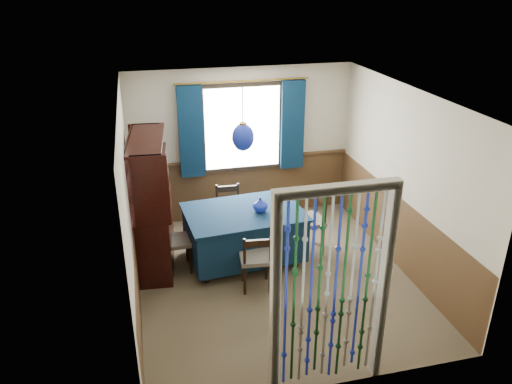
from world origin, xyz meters
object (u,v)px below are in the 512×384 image
object	(u,v)px
chair_near	(256,259)
vase_table	(260,205)
dining_table	(244,232)
vase_sideboard	(154,189)
pendant_lamp	(243,137)
chair_left	(175,241)
chair_right	(310,220)
bowl_shelf	(154,188)
chair_far	(229,211)
sideboard	(153,222)

from	to	relation	value
chair_near	vase_table	bearing A→B (deg)	77.73
dining_table	vase_sideboard	size ratio (longest dim) A/B	9.08
pendant_lamp	vase_sideboard	xyz separation A→B (m)	(-1.19, 0.53, -0.83)
vase_sideboard	chair_near	bearing A→B (deg)	-46.54
chair_left	vase_sideboard	world-z (taller)	vase_sideboard
vase_sideboard	chair_right	bearing A→B (deg)	-12.79
chair_right	bowl_shelf	world-z (taller)	bowl_shelf
chair_far	bowl_shelf	size ratio (longest dim) A/B	4.05
chair_far	sideboard	bearing A→B (deg)	24.74
chair_right	vase_table	bearing A→B (deg)	98.13
dining_table	chair_right	size ratio (longest dim) A/B	1.81
chair_near	vase_table	size ratio (longest dim) A/B	4.17
sideboard	vase_table	world-z (taller)	sideboard
dining_table	chair_left	bearing A→B (deg)	176.52
chair_left	chair_near	bearing A→B (deg)	52.10
bowl_shelf	vase_sideboard	world-z (taller)	bowl_shelf
chair_far	chair_right	size ratio (longest dim) A/B	0.89
chair_left	vase_table	size ratio (longest dim) A/B	4.15
chair_near	chair_far	distance (m)	1.46
chair_near	chair_left	bearing A→B (deg)	150.18
chair_near	chair_left	size ratio (longest dim) A/B	1.00
pendant_lamp	vase_table	xyz separation A→B (m)	(0.22, -0.06, -0.97)
chair_near	sideboard	bearing A→B (deg)	147.68
dining_table	pendant_lamp	bearing A→B (deg)	-85.13
dining_table	sideboard	xyz separation A→B (m)	(-1.25, 0.26, 0.18)
chair_right	pendant_lamp	bearing A→B (deg)	93.07
dining_table	vase_sideboard	bearing A→B (deg)	151.51
chair_far	sideboard	world-z (taller)	sideboard
dining_table	vase_table	distance (m)	0.49
dining_table	pendant_lamp	distance (m)	1.40
dining_table	chair_far	world-z (taller)	chair_far
dining_table	chair_left	xyz separation A→B (m)	(-0.98, -0.02, -0.01)
chair_near	chair_right	bearing A→B (deg)	43.63
chair_left	dining_table	bearing A→B (deg)	89.12
chair_left	pendant_lamp	distance (m)	1.72
chair_far	vase_sideboard	distance (m)	1.27
chair_left	pendant_lamp	xyz separation A→B (m)	(0.98, 0.02, 1.41)
vase_table	chair_right	bearing A→B (deg)	6.90
vase_table	bowl_shelf	xyz separation A→B (m)	(-1.41, -0.03, 0.41)
dining_table	bowl_shelf	size ratio (longest dim) A/B	8.28
chair_near	bowl_shelf	distance (m)	1.59
chair_right	sideboard	xyz separation A→B (m)	(-2.23, 0.23, 0.14)
chair_right	vase_table	size ratio (longest dim) A/B	4.75
chair_left	chair_right	world-z (taller)	chair_right
dining_table	chair_far	xyz separation A→B (m)	(-0.07, 0.73, -0.01)
chair_far	vase_sideboard	world-z (taller)	vase_sideboard
dining_table	sideboard	bearing A→B (deg)	163.56
chair_left	bowl_shelf	xyz separation A→B (m)	(-0.21, -0.07, 0.85)
chair_right	vase_sideboard	size ratio (longest dim) A/B	5.01
sideboard	vase_table	bearing A→B (deg)	-6.83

